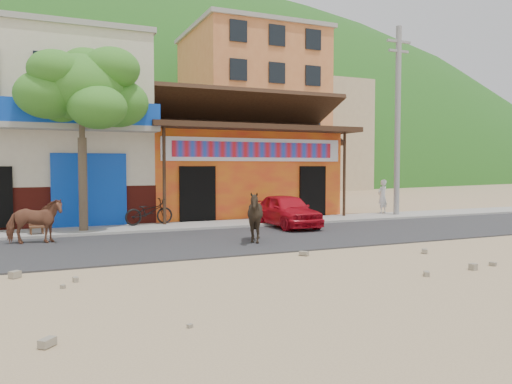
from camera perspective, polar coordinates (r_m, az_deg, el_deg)
ground at (r=12.86m, az=4.17°, el=-6.92°), size 120.00×120.00×0.00m
road at (r=15.08m, az=-0.27°, el=-5.36°), size 60.00×5.00×0.04m
sidewalk at (r=18.32m, az=-4.60°, el=-3.76°), size 60.00×2.00×0.12m
dance_club at (r=22.64m, az=-3.12°, el=1.95°), size 8.00×6.00×3.60m
cafe_building at (r=21.25m, az=-22.56°, el=6.25°), size 7.00×6.00×7.00m
apartment_front at (r=38.42m, az=-0.60°, el=8.66°), size 9.00×9.00×12.00m
apartment_rear at (r=47.72m, az=6.61°, el=6.33°), size 8.00×8.00×10.00m
hillside at (r=82.01m, az=-19.52°, el=9.68°), size 100.00×40.00×24.00m
tree at (r=17.08m, az=-19.26°, el=5.88°), size 3.00×3.00×6.00m
utility_pole at (r=22.33m, az=15.88°, el=7.79°), size 0.24×0.24×8.00m
cow_tan at (r=15.25m, az=-23.98°, el=-3.07°), size 1.53×0.78×1.25m
cow_dark at (r=14.17m, az=-0.09°, el=-2.84°), size 1.68×1.60×1.46m
red_car at (r=17.84m, az=3.50°, el=-2.10°), size 1.39×3.45×1.18m
scooter at (r=18.15m, az=-12.13°, el=-2.21°), size 1.85×0.91×0.93m
pedestrian at (r=22.71m, az=14.25°, el=-0.49°), size 0.63×0.51×1.49m
cafe_chair_right at (r=16.74m, az=-23.80°, el=-2.90°), size 0.45×0.45×0.89m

